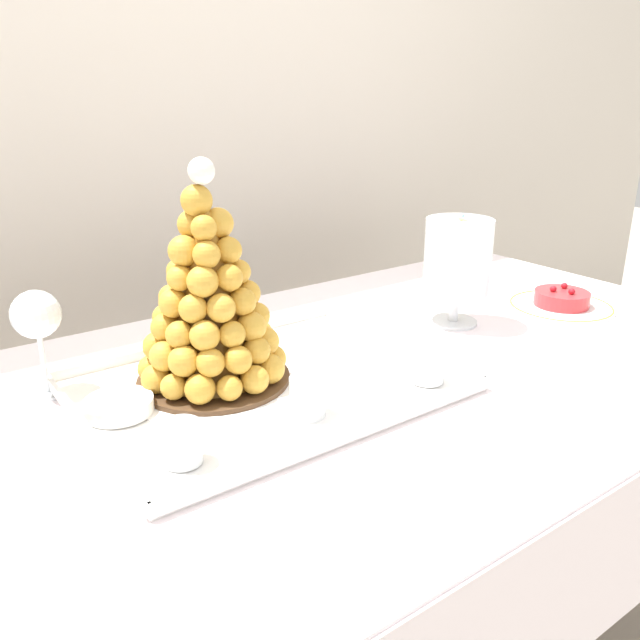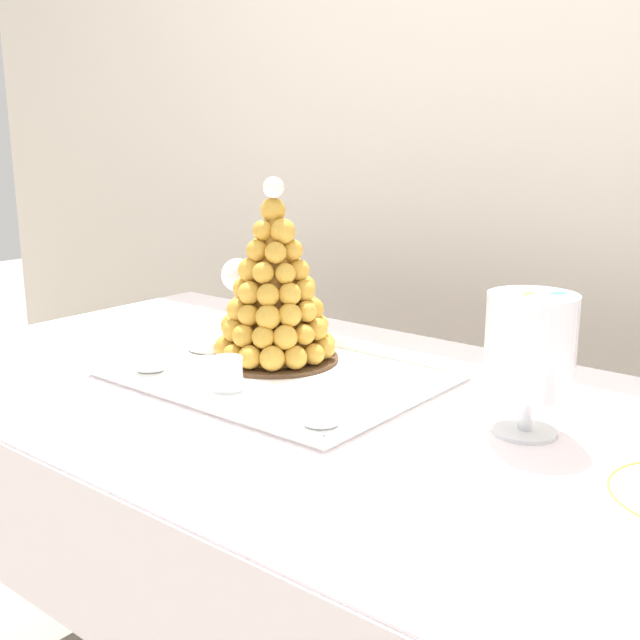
{
  "view_description": "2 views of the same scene",
  "coord_description": "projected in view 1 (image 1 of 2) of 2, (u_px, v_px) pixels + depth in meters",
  "views": [
    {
      "loc": [
        -0.61,
        -0.77,
        1.19
      ],
      "look_at": [
        -0.07,
        -0.03,
        0.86
      ],
      "focal_mm": 36.24,
      "sensor_mm": 36.0,
      "label": 1
    },
    {
      "loc": [
        0.76,
        -0.96,
        1.18
      ],
      "look_at": [
        0.03,
        -0.05,
        0.89
      ],
      "focal_mm": 43.13,
      "sensor_mm": 36.0,
      "label": 2
    }
  ],
  "objects": [
    {
      "name": "creme_brulee_ramekin",
      "position": [
        119.0,
        405.0,
        0.93
      ],
      "size": [
        0.1,
        0.1,
        0.02
      ],
      "color": "white",
      "rests_on": "serving_tray"
    },
    {
      "name": "buffet_table",
      "position": [
        343.0,
        415.0,
        1.1
      ],
      "size": [
        1.7,
        0.9,
        0.74
      ],
      "color": "brown",
      "rests_on": "ground_plane"
    },
    {
      "name": "backdrop_wall",
      "position": [
        124.0,
        60.0,
        1.57
      ],
      "size": [
        4.8,
        0.1,
        2.5
      ],
      "primitive_type": "cube",
      "color": "silver",
      "rests_on": "ground_plane"
    },
    {
      "name": "serving_tray",
      "position": [
        265.0,
        385.0,
        1.02
      ],
      "size": [
        0.56,
        0.43,
        0.02
      ],
      "color": "white",
      "rests_on": "buffet_table"
    },
    {
      "name": "dessert_cup_mid_left",
      "position": [
        308.0,
        398.0,
        0.91
      ],
      "size": [
        0.05,
        0.05,
        0.06
      ],
      "color": "silver",
      "rests_on": "serving_tray"
    },
    {
      "name": "dessert_cup_left",
      "position": [
        182.0,
        444.0,
        0.8
      ],
      "size": [
        0.05,
        0.05,
        0.05
      ],
      "color": "silver",
      "rests_on": "serving_tray"
    },
    {
      "name": "wine_glass",
      "position": [
        36.0,
        318.0,
        0.96
      ],
      "size": [
        0.07,
        0.07,
        0.17
      ],
      "color": "silver",
      "rests_on": "buffet_table"
    },
    {
      "name": "macaron_goblet",
      "position": [
        458.0,
        258.0,
        1.26
      ],
      "size": [
        0.13,
        0.13,
        0.22
      ],
      "color": "white",
      "rests_on": "buffet_table"
    },
    {
      "name": "fruit_tart_plate",
      "position": [
        561.0,
        302.0,
        1.39
      ],
      "size": [
        0.22,
        0.22,
        0.05
      ],
      "color": "white",
      "rests_on": "buffet_table"
    },
    {
      "name": "croquembouche",
      "position": [
        209.0,
        301.0,
        0.98
      ],
      "size": [
        0.24,
        0.24,
        0.35
      ],
      "color": "#4C331E",
      "rests_on": "serving_tray"
    },
    {
      "name": "dessert_cup_centre",
      "position": [
        428.0,
        367.0,
        1.02
      ],
      "size": [
        0.05,
        0.05,
        0.05
      ],
      "color": "silver",
      "rests_on": "serving_tray"
    }
  ]
}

